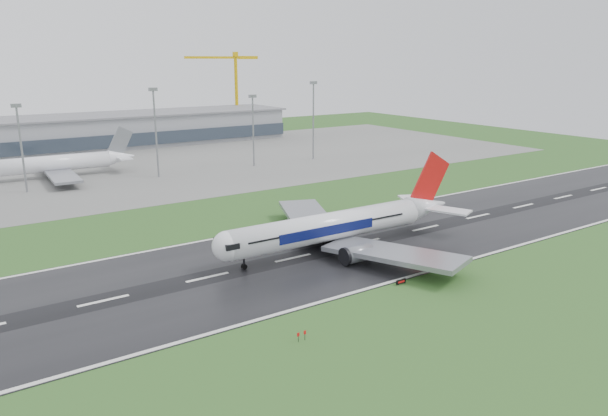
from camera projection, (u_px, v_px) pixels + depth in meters
ground at (208, 278)px, 110.23m from camera, size 520.00×520.00×0.00m
runway at (208, 277)px, 110.22m from camera, size 400.00×45.00×0.10m
apron at (69, 173)px, 210.72m from camera, size 400.00×130.00×0.08m
terminal at (39, 136)px, 257.05m from camera, size 240.00×36.00×15.00m
main_airliner at (344, 207)px, 125.37m from camera, size 64.65×61.65×18.84m
parked_airliner at (53, 155)px, 201.36m from camera, size 58.30×54.55×16.53m
tower_crane at (236, 93)px, 323.83m from camera, size 46.30×5.45×45.53m
runway_sign at (401, 282)px, 106.78m from camera, size 2.30×0.79×1.04m
floodmast_2 at (22, 151)px, 177.50m from camera, size 0.64×0.64×27.08m
floodmast_3 at (156, 135)px, 200.53m from camera, size 0.64×0.64×30.80m
floodmast_4 at (253, 132)px, 222.22m from camera, size 0.64×0.64×27.06m
floodmast_5 at (313, 122)px, 237.16m from camera, size 0.64×0.64×31.59m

